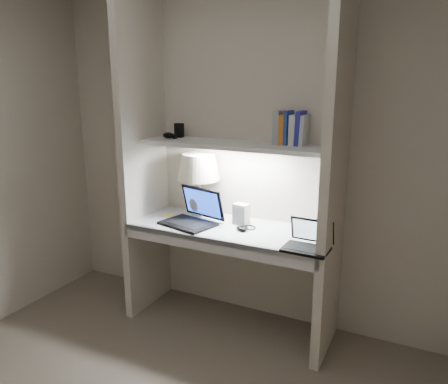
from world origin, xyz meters
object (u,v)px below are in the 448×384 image
Objects in this scene: table_lamp at (199,174)px; laptop_netbook at (308,242)px; laptop_main at (193,216)px; speaker at (241,214)px; book_row at (291,129)px.

laptop_netbook is (0.95, -0.31, -0.29)m from table_lamp.
speaker is at bearing 35.70° from laptop_main.
laptop_main is 1.56× the size of laptop_netbook.
speaker is (0.38, -0.06, -0.25)m from table_lamp.
speaker is (-0.57, 0.26, 0.04)m from laptop_netbook.
laptop_main is at bearing -160.73° from book_row.
speaker is at bearing -163.39° from book_row.
laptop_netbook is at bearing -18.09° from table_lamp.
laptop_main is 1.93× the size of book_row.
table_lamp is 1.04m from laptop_netbook.
laptop_netbook is 1.24× the size of book_row.
laptop_netbook is 0.79m from book_row.
table_lamp is 0.33m from laptop_main.
book_row is (0.32, 0.10, 0.63)m from speaker.
table_lamp is at bearing 163.82° from laptop_netbook.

